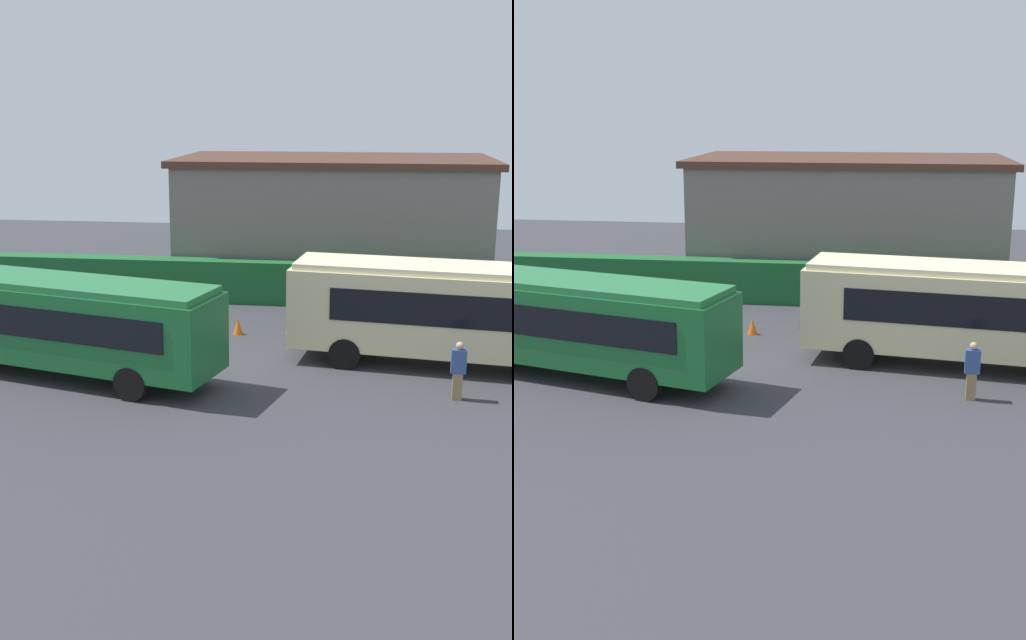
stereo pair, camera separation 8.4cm
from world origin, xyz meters
TOP-DOWN VIEW (x-y plane):
  - ground_plane at (0.00, 0.00)m, footprint 64.00×64.00m
  - bus_green at (-3.87, -0.78)m, footprint 10.65×4.98m
  - bus_cream at (8.01, 1.66)m, footprint 10.23×3.73m
  - person_left at (8.05, -1.31)m, footprint 0.43×0.27m
  - hedge_row at (0.00, 9.39)m, footprint 44.00×1.02m
  - depot_building at (3.81, 14.02)m, footprint 14.12×8.20m
  - traffic_cone at (0.87, 4.41)m, footprint 0.36×0.36m

SIDE VIEW (x-z plane):
  - ground_plane at x=0.00m, z-range 0.00..0.00m
  - traffic_cone at x=0.87m, z-range 0.00..0.60m
  - hedge_row at x=0.00m, z-range 0.00..1.77m
  - person_left at x=8.05m, z-range 0.04..1.73m
  - bus_green at x=-3.87m, z-range 0.24..3.26m
  - bus_cream at x=8.01m, z-range 0.24..3.52m
  - depot_building at x=3.81m, z-range 0.01..5.80m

